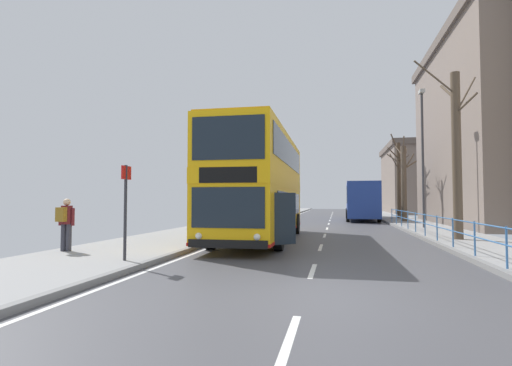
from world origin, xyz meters
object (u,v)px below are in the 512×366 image
object	(u,v)px
bus_stop_sign_near	(126,201)
double_decker_bus_main	(261,186)
background_building_01	(437,179)
background_bus_far_lane	(361,200)
bare_tree_far_02	(404,181)
bare_tree_far_01	(399,178)
street_lamp_far_side	(423,148)
pedestrian_with_backpack	(66,220)
bare_tree_far_00	(456,150)

from	to	relation	value
bus_stop_sign_near	double_decker_bus_main	bearing A→B (deg)	71.90
bus_stop_sign_near	background_building_01	distance (m)	48.12
background_bus_far_lane	bare_tree_far_02	world-z (taller)	bare_tree_far_02
background_bus_far_lane	bare_tree_far_02	bearing A→B (deg)	-53.41
bare_tree_far_01	street_lamp_far_side	bearing A→B (deg)	-92.10
pedestrian_with_backpack	bare_tree_far_02	size ratio (longest dim) A/B	0.26
bare_tree_far_00	bare_tree_far_02	world-z (taller)	bare_tree_far_00
double_decker_bus_main	bare_tree_far_02	distance (m)	17.01
background_bus_far_lane	street_lamp_far_side	world-z (taller)	street_lamp_far_side
bare_tree_far_00	bare_tree_far_01	bearing A→B (deg)	88.35
bare_tree_far_02	street_lamp_far_side	bearing A→B (deg)	-90.65
bare_tree_far_02	bare_tree_far_01	bearing A→B (deg)	85.82
bare_tree_far_02	double_decker_bus_main	bearing A→B (deg)	-119.05
bus_stop_sign_near	street_lamp_far_side	world-z (taller)	street_lamp_far_side
pedestrian_with_backpack	bare_tree_far_01	world-z (taller)	bare_tree_far_01
background_bus_far_lane	pedestrian_with_backpack	world-z (taller)	background_bus_far_lane
pedestrian_with_backpack	bus_stop_sign_near	bearing A→B (deg)	-24.77
background_bus_far_lane	bus_stop_sign_near	xyz separation A→B (m)	(-7.61, -25.81, -0.04)
bare_tree_far_00	bare_tree_far_02	distance (m)	13.99
street_lamp_far_side	bare_tree_far_02	size ratio (longest dim) A/B	1.27
background_bus_far_lane	street_lamp_far_side	xyz separation A→B (m)	(2.85, -11.09, 3.06)
pedestrian_with_backpack	bare_tree_far_01	size ratio (longest dim) A/B	0.22
pedestrian_with_backpack	bus_stop_sign_near	xyz separation A→B (m)	(2.81, -1.29, 0.61)
street_lamp_far_side	background_bus_far_lane	bearing A→B (deg)	104.41
pedestrian_with_backpack	bare_tree_far_01	xyz separation A→B (m)	(13.71, 25.54, 2.61)
pedestrian_with_backpack	bare_tree_far_00	size ratio (longest dim) A/B	0.23
pedestrian_with_backpack	street_lamp_far_side	world-z (taller)	street_lamp_far_side
bare_tree_far_01	bare_tree_far_00	bearing A→B (deg)	-91.65
background_bus_far_lane	bare_tree_far_01	xyz separation A→B (m)	(3.29, 1.03, 1.96)
double_decker_bus_main	background_bus_far_lane	size ratio (longest dim) A/B	1.05
bare_tree_far_00	bus_stop_sign_near	bearing A→B (deg)	-142.73
pedestrian_with_backpack	bare_tree_far_01	distance (m)	29.11
bare_tree_far_02	background_bus_far_lane	bearing A→B (deg)	126.59
pedestrian_with_backpack	double_decker_bus_main	bearing A→B (deg)	48.27
street_lamp_far_side	bare_tree_far_01	size ratio (longest dim) A/B	1.10
double_decker_bus_main	background_bus_far_lane	world-z (taller)	double_decker_bus_main
background_building_01	bare_tree_far_01	bearing A→B (deg)	-112.76
bare_tree_far_02	pedestrian_with_backpack	bearing A→B (deg)	-122.98
pedestrian_with_backpack	street_lamp_far_side	distance (m)	19.24
pedestrian_with_backpack	street_lamp_far_side	xyz separation A→B (m)	(13.27, 13.43, 3.70)
street_lamp_far_side	double_decker_bus_main	bearing A→B (deg)	-136.66
bare_tree_far_01	pedestrian_with_backpack	bearing A→B (deg)	-118.23
double_decker_bus_main	bare_tree_far_01	xyz separation A→B (m)	(8.61, 19.83, 1.34)
street_lamp_far_side	bare_tree_far_00	distance (m)	6.92
double_decker_bus_main	bus_stop_sign_near	bearing A→B (deg)	-108.10
street_lamp_far_side	background_building_01	size ratio (longest dim) A/B	0.57
street_lamp_far_side	bare_tree_far_02	world-z (taller)	street_lamp_far_side
double_decker_bus_main	background_building_01	size ratio (longest dim) A/B	0.77
bare_tree_far_01	background_building_01	distance (m)	19.08
background_bus_far_lane	bus_stop_sign_near	world-z (taller)	background_bus_far_lane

